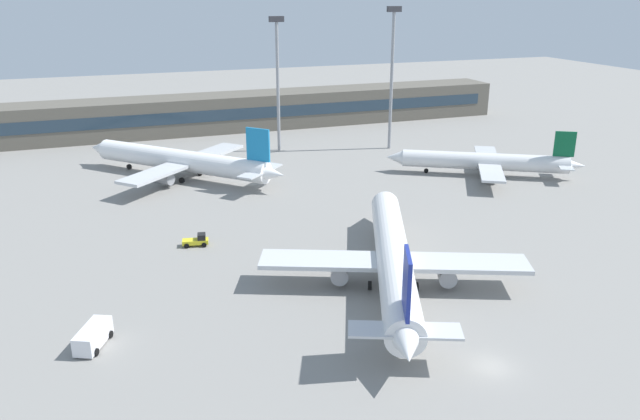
% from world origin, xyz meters
% --- Properties ---
extents(ground_plane, '(400.00, 400.00, 0.00)m').
position_xyz_m(ground_plane, '(0.00, 40.00, 0.00)').
color(ground_plane, gray).
extents(terminal_building, '(147.19, 12.13, 9.00)m').
position_xyz_m(terminal_building, '(0.00, 114.79, 4.50)').
color(terminal_building, '#5B564C').
rests_on(terminal_building, ground_plane).
extents(airplane_near, '(31.67, 44.05, 11.48)m').
position_xyz_m(airplane_near, '(-0.68, 20.10, 3.50)').
color(airplane_near, white).
rests_on(airplane_near, ground_plane).
extents(airplane_mid, '(33.71, 24.55, 9.28)m').
position_xyz_m(airplane_mid, '(36.45, 56.07, 2.83)').
color(airplane_mid, silver).
rests_on(airplane_mid, ground_plane).
extents(airplane_far, '(34.20, 35.91, 11.34)m').
position_xyz_m(airplane_far, '(-18.74, 74.66, 3.46)').
color(airplane_far, white).
rests_on(airplane_far, ground_plane).
extents(baggage_tug_yellow, '(3.82, 2.38, 1.75)m').
position_xyz_m(baggage_tug_yellow, '(-21.44, 39.72, 0.80)').
color(baggage_tug_yellow, yellow).
rests_on(baggage_tug_yellow, ground_plane).
extents(service_van_white, '(4.05, 5.55, 2.08)m').
position_xyz_m(service_van_white, '(-35.69, 16.98, 1.11)').
color(service_van_white, white).
rests_on(service_van_white, ground_plane).
extents(floodlight_tower_west, '(3.20, 0.80, 28.89)m').
position_xyz_m(floodlight_tower_west, '(5.26, 89.21, 16.51)').
color(floodlight_tower_west, gray).
rests_on(floodlight_tower_west, ground_plane).
extents(floodlight_tower_east, '(3.20, 0.80, 30.85)m').
position_xyz_m(floodlight_tower_east, '(29.32, 82.38, 17.52)').
color(floodlight_tower_east, gray).
rests_on(floodlight_tower_east, ground_plane).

